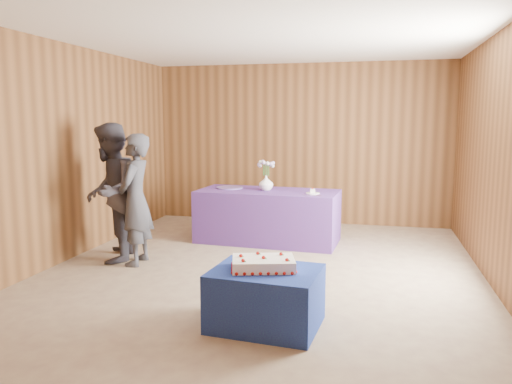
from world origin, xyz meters
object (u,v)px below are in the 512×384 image
(guest_left, at_px, (135,200))
(serving_table, at_px, (268,216))
(cake_table, at_px, (266,298))
(vase, at_px, (266,183))
(guest_right, at_px, (111,193))
(sheet_cake, at_px, (263,264))

(guest_left, bearing_deg, serving_table, 131.76)
(cake_table, height_order, vase, vase)
(cake_table, distance_m, guest_right, 2.84)
(sheet_cake, height_order, vase, vase)
(serving_table, relative_size, guest_left, 1.25)
(sheet_cake, distance_m, guest_left, 2.42)
(serving_table, bearing_deg, sheet_cake, -75.09)
(serving_table, bearing_deg, cake_table, -74.70)
(vase, relative_size, guest_right, 0.12)
(sheet_cake, bearing_deg, vase, 86.46)
(guest_left, bearing_deg, vase, 132.93)
(vase, xyz_separation_m, guest_left, (-1.29, -1.51, -0.06))
(serving_table, xyz_separation_m, guest_left, (-1.33, -1.49, 0.42))
(guest_left, height_order, guest_right, guest_right)
(cake_table, relative_size, guest_right, 0.52)
(vase, bearing_deg, cake_table, -77.72)
(guest_left, distance_m, guest_right, 0.38)
(serving_table, relative_size, sheet_cake, 3.20)
(serving_table, distance_m, vase, 0.48)
(cake_table, distance_m, vase, 3.11)
(cake_table, xyz_separation_m, guest_left, (-1.94, 1.47, 0.55))
(serving_table, bearing_deg, vase, 147.67)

